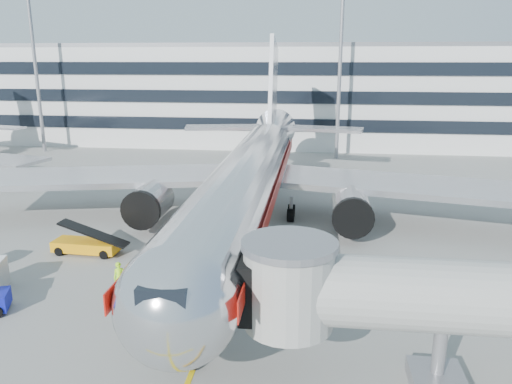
# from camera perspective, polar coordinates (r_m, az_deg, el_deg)

# --- Properties ---
(ground) EXTENTS (180.00, 180.00, 0.00)m
(ground) POSITION_cam_1_polar(r_m,az_deg,el_deg) (30.65, -3.51, -11.00)
(ground) COLOR gray
(ground) RESTS_ON ground
(lead_in_line) EXTENTS (0.25, 70.00, 0.01)m
(lead_in_line) POSITION_cam_1_polar(r_m,az_deg,el_deg) (39.75, -0.92, -4.71)
(lead_in_line) COLOR yellow
(lead_in_line) RESTS_ON ground
(main_jet) EXTENTS (50.95, 48.70, 16.06)m
(main_jet) POSITION_cam_1_polar(r_m,az_deg,el_deg) (40.19, -0.61, 1.81)
(main_jet) COLOR silver
(main_jet) RESTS_ON ground
(jet_bridge) EXTENTS (17.80, 4.50, 7.00)m
(jet_bridge) POSITION_cam_1_polar(r_m,az_deg,el_deg) (22.46, 24.97, -11.69)
(jet_bridge) COLOR silver
(jet_bridge) RESTS_ON ground
(terminal) EXTENTS (150.00, 24.25, 15.60)m
(terminal) POSITION_cam_1_polar(r_m,az_deg,el_deg) (85.35, 3.52, 11.24)
(terminal) COLOR silver
(terminal) RESTS_ON ground
(light_mast_west) EXTENTS (2.40, 1.20, 25.45)m
(light_mast_west) POSITION_cam_1_polar(r_m,az_deg,el_deg) (79.89, -24.10, 14.83)
(light_mast_west) COLOR gray
(light_mast_west) RESTS_ON ground
(light_mast_centre) EXTENTS (2.40, 1.20, 25.45)m
(light_mast_centre) POSITION_cam_1_polar(r_m,az_deg,el_deg) (69.13, 9.67, 16.04)
(light_mast_centre) COLOR gray
(light_mast_centre) RESTS_ON ground
(belt_loader) EXTENTS (4.95, 2.00, 2.35)m
(belt_loader) POSITION_cam_1_polar(r_m,az_deg,el_deg) (37.54, -18.81, -5.69)
(belt_loader) COLOR orange
(belt_loader) RESTS_ON ground
(ramp_worker) EXTENTS (0.84, 0.75, 1.92)m
(ramp_worker) POSITION_cam_1_polar(r_m,az_deg,el_deg) (30.80, -15.33, -9.43)
(ramp_worker) COLOR #AEFF1A
(ramp_worker) RESTS_ON ground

